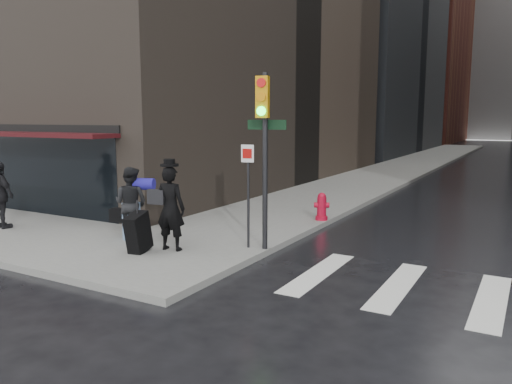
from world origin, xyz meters
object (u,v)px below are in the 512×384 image
at_px(man_jeans, 131,203).
at_px(traffic_light, 263,137).
at_px(man_overcoat, 164,212).
at_px(man_greycoat, 1,195).
at_px(fire_hydrant, 322,208).

height_order(man_jeans, traffic_light, traffic_light).
distance_m(man_overcoat, man_greycoat, 5.37).
distance_m(man_overcoat, man_jeans, 1.49).
bearing_deg(man_overcoat, traffic_light, -158.20).
relative_size(man_greycoat, fire_hydrant, 2.24).
height_order(man_overcoat, fire_hydrant, man_overcoat).
bearing_deg(man_jeans, man_overcoat, 152.29).
height_order(man_overcoat, traffic_light, traffic_light).
bearing_deg(man_overcoat, man_jeans, -27.33).
relative_size(traffic_light, fire_hydrant, 4.87).
relative_size(man_jeans, traffic_light, 0.45).
bearing_deg(fire_hydrant, man_overcoat, -110.07).
distance_m(man_jeans, fire_hydrant, 5.56).
relative_size(man_jeans, man_greycoat, 0.99).
bearing_deg(fire_hydrant, traffic_light, -88.69).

